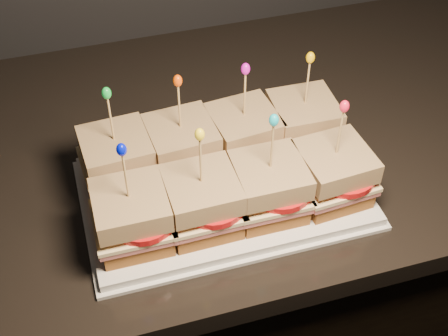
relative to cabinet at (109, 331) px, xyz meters
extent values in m
cube|color=black|center=(0.00, 0.00, 0.00)|extent=(2.33, 0.59, 0.87)
cube|color=black|center=(0.00, 0.00, 0.45)|extent=(2.37, 0.63, 0.03)
cube|color=white|center=(0.20, -0.13, 0.48)|extent=(0.38, 0.23, 0.02)
cube|color=white|center=(0.20, -0.13, 0.47)|extent=(0.39, 0.25, 0.01)
cube|color=brown|center=(0.07, -0.08, 0.50)|extent=(0.09, 0.09, 0.02)
cube|color=#C45C5F|center=(0.07, -0.08, 0.51)|extent=(0.10, 0.10, 0.01)
cube|color=#FFE3A3|center=(0.07, -0.08, 0.52)|extent=(0.10, 0.10, 0.01)
cylinder|color=red|center=(0.08, -0.08, 0.53)|extent=(0.09, 0.09, 0.01)
cube|color=#623611|center=(0.07, -0.08, 0.55)|extent=(0.09, 0.09, 0.03)
cylinder|color=tan|center=(0.07, -0.08, 0.59)|extent=(0.00, 0.00, 0.09)
ellipsoid|color=green|center=(0.07, -0.08, 0.64)|extent=(0.01, 0.01, 0.02)
cube|color=brown|center=(0.16, -0.08, 0.50)|extent=(0.09, 0.09, 0.02)
cube|color=#C45C5F|center=(0.16, -0.08, 0.51)|extent=(0.10, 0.10, 0.01)
cube|color=#FFE3A3|center=(0.16, -0.08, 0.52)|extent=(0.10, 0.10, 0.01)
cylinder|color=red|center=(0.17, -0.08, 0.53)|extent=(0.09, 0.09, 0.01)
cube|color=#623611|center=(0.16, -0.08, 0.55)|extent=(0.09, 0.09, 0.03)
cylinder|color=tan|center=(0.16, -0.08, 0.59)|extent=(0.00, 0.00, 0.09)
ellipsoid|color=#E94704|center=(0.16, -0.08, 0.64)|extent=(0.01, 0.01, 0.02)
cube|color=brown|center=(0.25, -0.08, 0.50)|extent=(0.10, 0.10, 0.02)
cube|color=#C45C5F|center=(0.25, -0.08, 0.51)|extent=(0.10, 0.10, 0.01)
cube|color=#FFE3A3|center=(0.25, -0.08, 0.52)|extent=(0.11, 0.10, 0.01)
cylinder|color=red|center=(0.26, -0.08, 0.53)|extent=(0.09, 0.09, 0.01)
cube|color=#623611|center=(0.25, -0.08, 0.55)|extent=(0.10, 0.10, 0.03)
cylinder|color=tan|center=(0.25, -0.08, 0.59)|extent=(0.00, 0.00, 0.09)
ellipsoid|color=#D10FCA|center=(0.25, -0.08, 0.64)|extent=(0.01, 0.01, 0.02)
cube|color=brown|center=(0.34, -0.08, 0.50)|extent=(0.09, 0.09, 0.02)
cube|color=#C45C5F|center=(0.34, -0.08, 0.51)|extent=(0.10, 0.09, 0.01)
cube|color=#FFE3A3|center=(0.34, -0.08, 0.52)|extent=(0.10, 0.10, 0.01)
cylinder|color=red|center=(0.35, -0.08, 0.53)|extent=(0.09, 0.09, 0.01)
cube|color=#623611|center=(0.34, -0.08, 0.55)|extent=(0.09, 0.09, 0.03)
cylinder|color=tan|center=(0.34, -0.08, 0.59)|extent=(0.00, 0.00, 0.09)
ellipsoid|color=#EEB202|center=(0.34, -0.08, 0.64)|extent=(0.01, 0.01, 0.02)
cube|color=brown|center=(0.07, -0.18, 0.50)|extent=(0.09, 0.09, 0.02)
cube|color=#C45C5F|center=(0.07, -0.18, 0.51)|extent=(0.10, 0.09, 0.01)
cube|color=#FFE3A3|center=(0.07, -0.18, 0.52)|extent=(0.10, 0.09, 0.01)
cylinder|color=red|center=(0.08, -0.19, 0.53)|extent=(0.09, 0.09, 0.01)
cube|color=#623611|center=(0.07, -0.18, 0.55)|extent=(0.09, 0.09, 0.03)
cylinder|color=tan|center=(0.07, -0.18, 0.59)|extent=(0.00, 0.00, 0.09)
ellipsoid|color=#020DD1|center=(0.07, -0.18, 0.64)|extent=(0.01, 0.01, 0.02)
cube|color=brown|center=(0.16, -0.18, 0.50)|extent=(0.09, 0.09, 0.02)
cube|color=#C45C5F|center=(0.16, -0.18, 0.51)|extent=(0.10, 0.09, 0.01)
cube|color=#FFE3A3|center=(0.16, -0.18, 0.52)|extent=(0.10, 0.10, 0.01)
cylinder|color=red|center=(0.17, -0.19, 0.53)|extent=(0.09, 0.09, 0.01)
cube|color=#623611|center=(0.16, -0.18, 0.55)|extent=(0.09, 0.09, 0.03)
cylinder|color=tan|center=(0.16, -0.18, 0.59)|extent=(0.00, 0.00, 0.09)
ellipsoid|color=yellow|center=(0.16, -0.18, 0.64)|extent=(0.01, 0.01, 0.02)
cube|color=brown|center=(0.25, -0.18, 0.50)|extent=(0.09, 0.09, 0.02)
cube|color=#C45C5F|center=(0.25, -0.18, 0.51)|extent=(0.10, 0.09, 0.01)
cube|color=#FFE3A3|center=(0.25, -0.18, 0.52)|extent=(0.10, 0.09, 0.01)
cylinder|color=red|center=(0.26, -0.19, 0.53)|extent=(0.09, 0.09, 0.01)
cube|color=#623611|center=(0.25, -0.18, 0.55)|extent=(0.09, 0.09, 0.03)
cylinder|color=tan|center=(0.25, -0.18, 0.59)|extent=(0.00, 0.00, 0.09)
ellipsoid|color=#15B2CA|center=(0.25, -0.18, 0.64)|extent=(0.01, 0.01, 0.02)
cube|color=brown|center=(0.34, -0.18, 0.50)|extent=(0.09, 0.09, 0.02)
cube|color=#C45C5F|center=(0.34, -0.18, 0.51)|extent=(0.10, 0.10, 0.01)
cube|color=#FFE3A3|center=(0.34, -0.18, 0.52)|extent=(0.10, 0.10, 0.01)
cylinder|color=red|center=(0.35, -0.19, 0.53)|extent=(0.09, 0.09, 0.01)
cube|color=#623611|center=(0.34, -0.18, 0.55)|extent=(0.10, 0.10, 0.03)
cylinder|color=tan|center=(0.34, -0.18, 0.59)|extent=(0.00, 0.00, 0.09)
ellipsoid|color=#F01C3F|center=(0.34, -0.18, 0.64)|extent=(0.01, 0.01, 0.02)
camera|label=1|loc=(0.03, -0.70, 1.10)|focal=50.00mm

